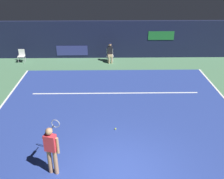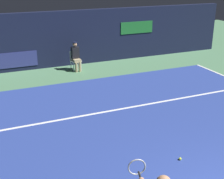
% 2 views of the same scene
% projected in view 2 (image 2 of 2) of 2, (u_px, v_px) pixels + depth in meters
% --- Properties ---
extents(ground_plane, '(33.27, 33.27, 0.00)m').
position_uv_depth(ground_plane, '(152.00, 132.00, 9.06)').
color(ground_plane, '#4C7A56').
extents(court_surface, '(11.04, 10.10, 0.01)m').
position_uv_depth(court_surface, '(152.00, 132.00, 9.06)').
color(court_surface, navy).
rests_on(court_surface, ground).
extents(line_service, '(8.61, 0.10, 0.01)m').
position_uv_depth(line_service, '(125.00, 108.00, 10.58)').
color(line_service, white).
rests_on(line_service, court_surface).
extents(back_wall, '(16.68, 0.33, 2.60)m').
position_uv_depth(back_wall, '(73.00, 38.00, 15.15)').
color(back_wall, '#141933').
rests_on(back_wall, ground).
extents(line_judge_on_chair, '(0.47, 0.55, 1.32)m').
position_uv_depth(line_judge_on_chair, '(76.00, 56.00, 14.36)').
color(line_judge_on_chair, white).
rests_on(line_judge_on_chair, ground).
extents(tennis_ball, '(0.07, 0.07, 0.07)m').
position_uv_depth(tennis_ball, '(180.00, 159.00, 7.69)').
color(tennis_ball, '#CCE033').
rests_on(tennis_ball, court_surface).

